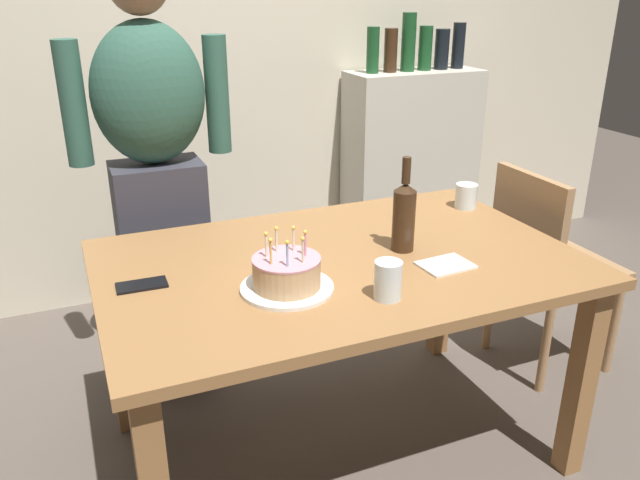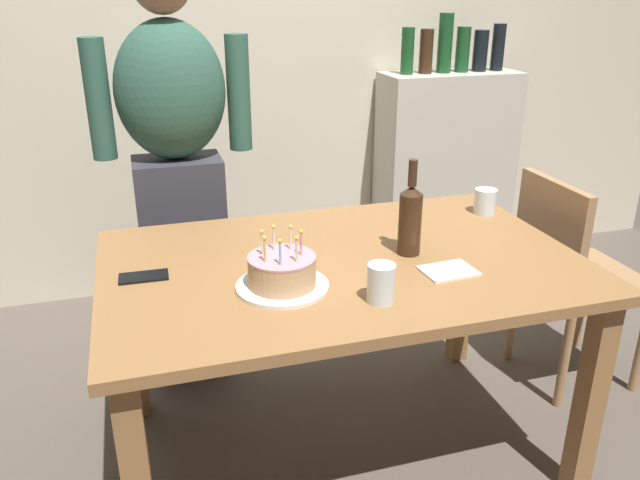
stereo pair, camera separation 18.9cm
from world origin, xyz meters
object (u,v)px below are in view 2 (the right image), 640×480
object	(u,v)px
dining_chair	(566,266)
person_man_bearded	(177,170)
birthday_cake	(282,274)
napkin_stack	(448,271)
water_glass_far	(381,283)
cell_phone	(144,277)
water_glass_near	(485,201)
wine_bottle	(410,218)

from	to	relation	value
dining_chair	person_man_bearded	bearing A→B (deg)	68.91
birthday_cake	napkin_stack	bearing A→B (deg)	-4.40
birthday_cake	person_man_bearded	distance (m)	0.89
water_glass_far	person_man_bearded	distance (m)	1.11
cell_phone	water_glass_near	bearing A→B (deg)	11.29
birthday_cake	wine_bottle	bearing A→B (deg)	16.01
birthday_cake	person_man_bearded	world-z (taller)	person_man_bearded
water_glass_near	napkin_stack	xyz separation A→B (m)	(-0.38, -0.44, -0.04)
birthday_cake	water_glass_far	world-z (taller)	birthday_cake
napkin_stack	water_glass_near	bearing A→B (deg)	49.27
person_man_bearded	napkin_stack	bearing A→B (deg)	128.79
person_man_bearded	birthday_cake	bearing A→B (deg)	103.93
water_glass_near	wine_bottle	world-z (taller)	wine_bottle
cell_phone	dining_chair	xyz separation A→B (m)	(1.60, 0.12, -0.23)
water_glass_far	dining_chair	world-z (taller)	dining_chair
birthday_cake	water_glass_far	bearing A→B (deg)	-32.94
cell_phone	napkin_stack	xyz separation A→B (m)	(0.89, -0.22, 0.00)
napkin_stack	water_glass_far	bearing A→B (deg)	-156.48
water_glass_far	cell_phone	bearing A→B (deg)	151.28
birthday_cake	dining_chair	xyz separation A→B (m)	(1.22, 0.30, -0.27)
water_glass_near	napkin_stack	bearing A→B (deg)	-130.73
water_glass_near	birthday_cake	bearing A→B (deg)	-155.73
birthday_cake	water_glass_near	distance (m)	0.97
person_man_bearded	dining_chair	distance (m)	1.58
dining_chair	cell_phone	bearing A→B (deg)	94.30
wine_bottle	napkin_stack	bearing A→B (deg)	-71.14
cell_phone	water_glass_far	bearing A→B (deg)	-27.08
water_glass_far	dining_chair	size ratio (longest dim) A/B	0.13
water_glass_far	cell_phone	distance (m)	0.71
napkin_stack	dining_chair	world-z (taller)	dining_chair
birthday_cake	napkin_stack	distance (m)	0.51
person_man_bearded	cell_phone	bearing A→B (deg)	76.08
birthday_cake	cell_phone	size ratio (longest dim) A/B	1.86
water_glass_near	dining_chair	distance (m)	0.44
birthday_cake	water_glass_far	xyz separation A→B (m)	(0.24, -0.16, 0.01)
dining_chair	birthday_cake	bearing A→B (deg)	104.00
water_glass_near	person_man_bearded	distance (m)	1.19
dining_chair	napkin_stack	bearing A→B (deg)	115.72
wine_bottle	cell_phone	world-z (taller)	wine_bottle
water_glass_far	cell_phone	size ratio (longest dim) A/B	0.77
napkin_stack	dining_chair	distance (m)	0.82
water_glass_far	person_man_bearded	size ratio (longest dim) A/B	0.07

